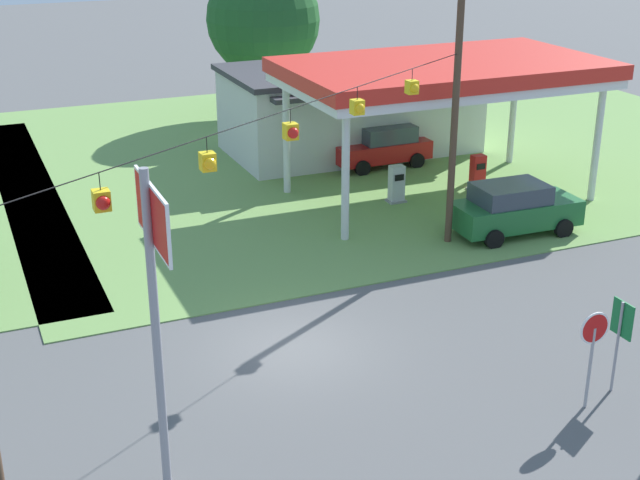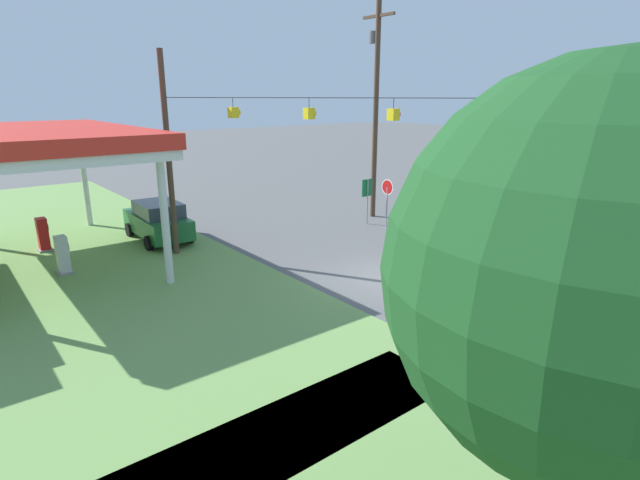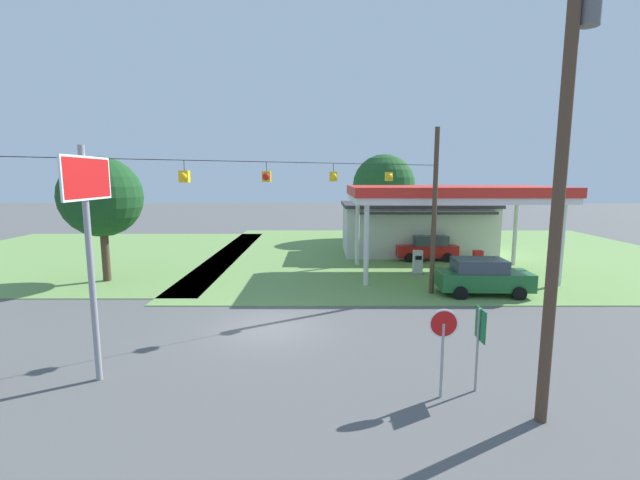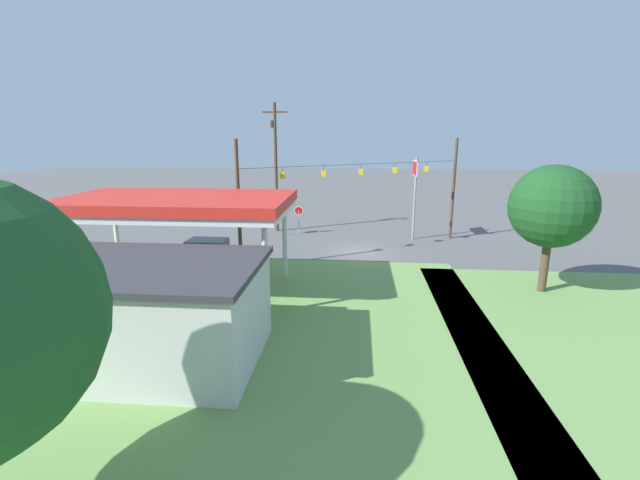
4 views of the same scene
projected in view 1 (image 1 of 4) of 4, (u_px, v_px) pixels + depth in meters
ground_plane at (293, 348)px, 23.88m from camera, size 160.00×160.00×0.00m
grass_verge_station_corner at (395, 144)px, 42.58m from camera, size 36.00×28.00×0.04m
gas_station_canopy at (443, 74)px, 33.68m from camera, size 12.04×6.97×5.41m
gas_station_store at (350, 108)px, 40.96m from camera, size 11.35×6.60×3.95m
fuel_pump_near at (396, 185)px, 34.56m from camera, size 0.71×0.56×1.50m
fuel_pump_far at (478, 174)px, 35.91m from camera, size 0.71×0.56×1.50m
car_at_pumps_front at (514, 208)px, 31.35m from camera, size 4.61×2.22×1.87m
car_at_pumps_rear at (382, 145)px, 39.03m from camera, size 4.35×2.19×1.83m
stop_sign_roadside at (593, 339)px, 20.53m from camera, size 0.80×0.08×2.50m
stop_sign_overhead at (154, 263)px, 16.65m from camera, size 0.22×2.49×6.84m
route_sign at (621, 328)px, 21.27m from camera, size 0.10×0.70×2.40m
signal_span_gantry at (291, 184)px, 22.15m from camera, size 15.75×10.24×8.38m
tree_behind_station at (263, 19)px, 45.87m from camera, size 5.88×5.88×8.07m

